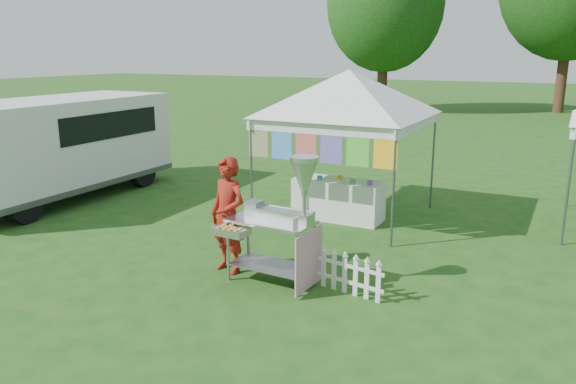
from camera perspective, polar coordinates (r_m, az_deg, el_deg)
The scene contains 8 objects.
ground at distance 8.81m, azimuth -2.68°, elevation -8.19°, with size 120.00×120.00×0.00m, color #1C4D16.
canopy_main at distance 11.31m, azimuth 6.24°, elevation 12.24°, with size 4.24×4.24×3.45m.
tree_left at distance 32.74m, azimuth 9.85°, elevation 18.30°, with size 6.40×6.40×9.53m.
donut_cart at distance 7.99m, azimuth -0.58°, elevation -1.87°, with size 1.43×0.91×1.94m.
vendor at distance 8.64m, azimuth -6.10°, elevation -2.37°, with size 0.66×0.43×1.81m, color maroon.
cargo_van at distance 14.06m, azimuth -22.03°, elevation 4.47°, with size 2.29×5.55×2.29m.
picket_fence at distance 8.09m, azimuth 5.23°, elevation -8.12°, with size 1.42×0.29×0.56m.
display_table at distance 11.46m, azimuth 5.11°, elevation -0.76°, with size 1.80×0.70×0.82m, color white.
Camera 1 is at (4.11, -7.04, 3.35)m, focal length 35.00 mm.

